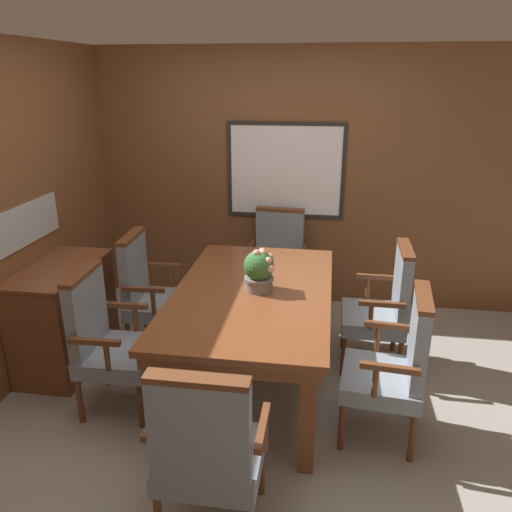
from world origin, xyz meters
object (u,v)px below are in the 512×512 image
Objects in this scene: chair_right_near at (396,363)px; chair_head_far at (277,259)px; potted_plant at (259,270)px; sideboard_cabinet at (65,316)px; dining_table at (253,302)px; chair_left_far at (149,290)px; chair_right_far at (384,304)px; chair_head_near at (207,449)px; chair_left_near at (106,338)px.

chair_head_far is at bearing -146.23° from chair_right_near.
potted_plant is 1.63m from sideboard_cabinet.
chair_right_near and chair_head_far have the same top height.
dining_table is 1.03m from chair_left_far.
chair_right_far is (0.96, 0.42, -0.15)m from dining_table.
dining_table is 1.33m from chair_head_near.
chair_left_near is (-0.93, 0.93, 0.00)m from chair_head_near.
sideboard_cabinet is (-2.46, 0.50, -0.11)m from chair_right_near.
chair_right_near is 2.06m from chair_left_far.
chair_left_far is at bearing -88.95° from chair_right_far.
chair_left_near is 0.73m from sideboard_cabinet.
chair_right_far is at bearing -119.24° from chair_head_near.
chair_right_far is at bearing 23.66° from dining_table.
potted_plant is at bearing -69.73° from chair_left_near.
chair_right_near is (0.97, 0.90, 0.00)m from chair_head_near.
dining_table is 1.85× the size of chair_right_near.
chair_right_near is at bearing -11.42° from sideboard_cabinet.
chair_left_far is at bearing -132.78° from chair_head_far.
chair_left_far is at bearing -108.33° from chair_right_near.
potted_plant is (-0.91, 0.43, 0.39)m from chair_right_near.
sideboard_cabinet is (-2.46, -0.35, -0.11)m from chair_right_far.
chair_right_far is 3.24× the size of potted_plant.
chair_head_near is at bearing -28.36° from chair_right_far.
chair_head_near is (-0.97, -1.74, 0.00)m from chair_right_far.
potted_plant is (0.99, 0.40, 0.39)m from chair_left_near.
chair_head_near is 1.00× the size of chair_right_near.
potted_plant is at bearing -92.54° from chair_head_near.
sideboard_cabinet is at bearing -81.05° from chair_right_far.
sideboard_cabinet is (-1.54, -1.23, -0.11)m from chair_head_far.
potted_plant reaches higher than chair_left_near.
chair_left_far is 1.00× the size of chair_left_near.
dining_table is 2.00× the size of sideboard_cabinet.
chair_left_far is (-0.92, 1.74, 0.00)m from chair_head_near.
sideboard_cabinet is (-1.55, 0.06, -0.50)m from potted_plant.
potted_plant reaches higher than chair_head_far.
sideboard_cabinet is (-0.56, 0.46, -0.11)m from chair_left_near.
dining_table is at bearing -108.42° from chair_right_near.
chair_right_far is at bearing 8.14° from sideboard_cabinet.
dining_table is 1.85× the size of chair_head_near.
chair_left_far reaches higher than sideboard_cabinet.
chair_head_near is at bearing -136.89° from chair_left_near.
chair_right_far is 1.89m from chair_left_far.
chair_head_far reaches higher than sideboard_cabinet.
chair_left_far and chair_left_near have the same top height.
chair_right_far is 1.00× the size of chair_right_near.
potted_plant is at bearing -109.86° from chair_right_near.
chair_head_far reaches higher than dining_table.
chair_head_near is at bearing -86.36° from chair_head_far.
sideboard_cabinet is at bearing -95.72° from chair_right_near.
dining_table is at bearing -86.84° from chair_head_far.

